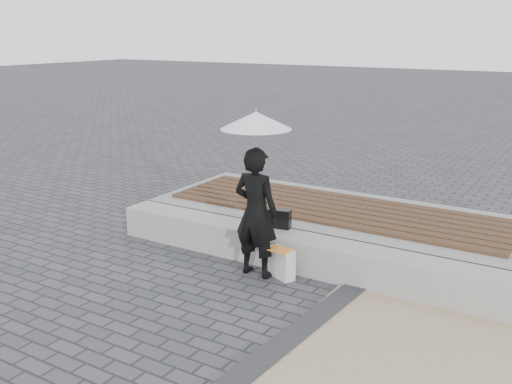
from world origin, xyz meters
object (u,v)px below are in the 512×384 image
seating_ledge (294,251)px  parasol (256,120)px  handbag (277,218)px  woman (256,213)px  canvas_tote (282,263)px

seating_ledge → parasol: 1.69m
parasol → handbag: (-0.05, 0.58, -1.29)m
woman → canvas_tote: (0.30, 0.08, -0.58)m
seating_ledge → parasol: bearing=-121.1°
seating_ledge → woman: 0.76m
parasol → handbag: parasol is taller
woman → handbag: woman is taller
woman → parasol: parasol is taller
seating_ledge → canvas_tote: bearing=-84.7°
woman → parasol: (0.00, -0.00, 1.05)m
seating_ledge → parasol: size_ratio=4.99×
parasol → canvas_tote: 1.66m
seating_ledge → handbag: size_ratio=14.92×
woman → handbag: bearing=-84.6°
seating_ledge → woman: woman is taller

